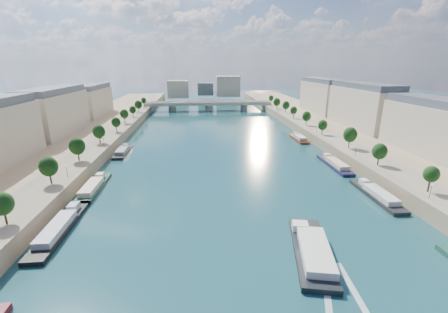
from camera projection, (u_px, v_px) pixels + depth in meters
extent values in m
plane|color=#0D3A3D|center=(222.00, 160.00, 131.32)|extent=(700.00, 700.00, 0.00)
cube|color=#9E8460|center=(50.00, 159.00, 124.41)|extent=(44.00, 520.00, 5.00)
cube|color=#9E8460|center=(379.00, 150.00, 136.75)|extent=(44.00, 520.00, 5.00)
cube|color=gray|center=(86.00, 152.00, 124.93)|extent=(14.00, 520.00, 0.10)
cube|color=gray|center=(348.00, 146.00, 134.70)|extent=(14.00, 520.00, 0.10)
cylinder|color=#382B1E|center=(7.00, 215.00, 69.40)|extent=(0.50, 0.50, 3.82)
ellipsoid|color=black|center=(3.00, 201.00, 68.33)|extent=(4.80, 4.80, 5.52)
cylinder|color=#382B1E|center=(53.00, 177.00, 92.22)|extent=(0.50, 0.50, 3.82)
ellipsoid|color=black|center=(51.00, 166.00, 91.15)|extent=(4.80, 4.80, 5.52)
cylinder|color=#382B1E|center=(82.00, 155.00, 115.04)|extent=(0.50, 0.50, 3.82)
ellipsoid|color=black|center=(80.00, 146.00, 113.98)|extent=(4.80, 4.80, 5.52)
cylinder|color=#382B1E|center=(101.00, 140.00, 137.87)|extent=(0.50, 0.50, 3.82)
ellipsoid|color=black|center=(100.00, 132.00, 136.80)|extent=(4.80, 4.80, 5.52)
cylinder|color=#382B1E|center=(114.00, 129.00, 160.69)|extent=(0.50, 0.50, 3.82)
ellipsoid|color=black|center=(113.00, 122.00, 159.62)|extent=(4.80, 4.80, 5.52)
cylinder|color=#382B1E|center=(124.00, 121.00, 183.51)|extent=(0.50, 0.50, 3.82)
ellipsoid|color=black|center=(124.00, 115.00, 182.44)|extent=(4.80, 4.80, 5.52)
cylinder|color=#382B1E|center=(132.00, 114.00, 206.33)|extent=(0.50, 0.50, 3.82)
ellipsoid|color=black|center=(132.00, 109.00, 205.27)|extent=(4.80, 4.80, 5.52)
cylinder|color=#382B1E|center=(139.00, 109.00, 229.16)|extent=(0.50, 0.50, 3.82)
ellipsoid|color=black|center=(138.00, 105.00, 228.09)|extent=(4.80, 4.80, 5.52)
cylinder|color=#382B1E|center=(144.00, 105.00, 251.98)|extent=(0.50, 0.50, 3.82)
ellipsoid|color=black|center=(143.00, 101.00, 250.91)|extent=(4.80, 4.80, 5.52)
cylinder|color=#382B1E|center=(426.00, 185.00, 86.43)|extent=(0.50, 0.50, 3.82)
ellipsoid|color=black|center=(428.00, 173.00, 85.36)|extent=(4.80, 4.80, 5.52)
cylinder|color=#382B1E|center=(378.00, 160.00, 109.25)|extent=(0.50, 0.50, 3.82)
ellipsoid|color=black|center=(379.00, 150.00, 108.19)|extent=(4.80, 4.80, 5.52)
cylinder|color=#382B1E|center=(346.00, 143.00, 132.08)|extent=(0.50, 0.50, 3.82)
ellipsoid|color=black|center=(347.00, 135.00, 131.01)|extent=(4.80, 4.80, 5.52)
cylinder|color=#382B1E|center=(324.00, 131.00, 154.90)|extent=(0.50, 0.50, 3.82)
ellipsoid|color=black|center=(325.00, 125.00, 153.83)|extent=(4.80, 4.80, 5.52)
cylinder|color=#382B1E|center=(308.00, 123.00, 177.72)|extent=(0.50, 0.50, 3.82)
ellipsoid|color=black|center=(308.00, 117.00, 176.65)|extent=(4.80, 4.80, 5.52)
cylinder|color=#382B1E|center=(295.00, 116.00, 200.54)|extent=(0.50, 0.50, 3.82)
ellipsoid|color=black|center=(295.00, 111.00, 199.48)|extent=(4.80, 4.80, 5.52)
cylinder|color=#382B1E|center=(285.00, 111.00, 223.37)|extent=(0.50, 0.50, 3.82)
ellipsoid|color=black|center=(285.00, 106.00, 222.30)|extent=(4.80, 4.80, 5.52)
cylinder|color=#382B1E|center=(276.00, 106.00, 246.19)|extent=(0.50, 0.50, 3.82)
ellipsoid|color=black|center=(277.00, 102.00, 245.12)|extent=(4.80, 4.80, 5.52)
cylinder|color=#382B1E|center=(270.00, 103.00, 269.01)|extent=(0.50, 0.50, 3.82)
ellipsoid|color=black|center=(270.00, 99.00, 267.95)|extent=(4.80, 4.80, 5.52)
cylinder|color=black|center=(67.00, 172.00, 96.21)|extent=(0.14, 0.14, 4.00)
sphere|color=#FFE5B2|center=(66.00, 166.00, 95.59)|extent=(0.36, 0.36, 0.36)
cylinder|color=black|center=(104.00, 142.00, 134.25)|extent=(0.14, 0.14, 4.00)
sphere|color=#FFE5B2|center=(103.00, 137.00, 133.63)|extent=(0.36, 0.36, 0.36)
cylinder|color=black|center=(124.00, 124.00, 172.29)|extent=(0.14, 0.14, 4.00)
sphere|color=#FFE5B2|center=(124.00, 121.00, 171.66)|extent=(0.36, 0.36, 0.36)
cylinder|color=black|center=(137.00, 113.00, 210.33)|extent=(0.14, 0.14, 4.00)
sphere|color=#FFE5B2|center=(137.00, 110.00, 209.70)|extent=(0.36, 0.36, 0.36)
cylinder|color=black|center=(430.00, 192.00, 81.44)|extent=(0.14, 0.14, 4.00)
sphere|color=#FFE5B2|center=(432.00, 185.00, 80.81)|extent=(0.36, 0.36, 0.36)
cylinder|color=black|center=(356.00, 151.00, 119.47)|extent=(0.14, 0.14, 4.00)
sphere|color=#FFE5B2|center=(356.00, 146.00, 118.85)|extent=(0.36, 0.36, 0.36)
cylinder|color=black|center=(317.00, 130.00, 157.51)|extent=(0.14, 0.14, 4.00)
sphere|color=#FFE5B2|center=(317.00, 126.00, 156.89)|extent=(0.36, 0.36, 0.36)
cylinder|color=black|center=(294.00, 117.00, 195.55)|extent=(0.14, 0.14, 4.00)
sphere|color=#FFE5B2|center=(294.00, 114.00, 194.93)|extent=(0.36, 0.36, 0.36)
cylinder|color=black|center=(278.00, 108.00, 233.59)|extent=(0.14, 0.14, 4.00)
sphere|color=#FFE5B2|center=(278.00, 106.00, 232.96)|extent=(0.36, 0.36, 0.36)
cube|color=beige|center=(56.00, 114.00, 158.57)|extent=(16.00, 52.00, 20.00)
cube|color=#474C54|center=(52.00, 92.00, 155.12)|extent=(14.72, 50.44, 3.20)
cube|color=beige|center=(92.00, 101.00, 213.72)|extent=(16.00, 52.00, 20.00)
cube|color=#474C54|center=(90.00, 84.00, 210.27)|extent=(14.72, 50.44, 3.20)
cube|color=beige|center=(440.00, 131.00, 117.98)|extent=(16.00, 52.00, 20.00)
cube|color=#474C54|center=(446.00, 101.00, 114.53)|extent=(14.72, 50.44, 3.20)
cube|color=beige|center=(362.00, 110.00, 173.13)|extent=(16.00, 52.00, 20.00)
cube|color=#474C54|center=(365.00, 89.00, 169.69)|extent=(14.72, 50.44, 3.20)
cube|color=beige|center=(322.00, 98.00, 228.29)|extent=(16.00, 52.00, 20.00)
cube|color=#474C54|center=(323.00, 83.00, 224.84)|extent=(14.72, 50.44, 3.20)
cube|color=beige|center=(178.00, 89.00, 324.29)|extent=(22.00, 18.00, 18.00)
cube|color=beige|center=(228.00, 86.00, 337.92)|extent=(26.00, 20.00, 22.00)
cube|color=#474C54|center=(205.00, 89.00, 351.23)|extent=(18.00, 16.00, 14.00)
cube|color=#C1B79E|center=(208.00, 104.00, 266.70)|extent=(112.00, 11.00, 2.20)
cube|color=#C1B79E|center=(209.00, 103.00, 261.50)|extent=(112.00, 0.80, 0.90)
cube|color=#C1B79E|center=(208.00, 101.00, 271.01)|extent=(112.00, 0.80, 0.90)
cylinder|color=#C1B79E|center=(172.00, 108.00, 265.06)|extent=(6.40, 6.40, 5.00)
cylinder|color=#C1B79E|center=(209.00, 108.00, 267.80)|extent=(6.40, 6.40, 5.00)
cylinder|color=#C1B79E|center=(244.00, 107.00, 270.54)|extent=(6.40, 6.40, 5.00)
cube|color=#C1B79E|center=(150.00, 109.00, 263.35)|extent=(6.00, 12.00, 5.00)
cube|color=#C1B79E|center=(266.00, 107.00, 272.26)|extent=(6.00, 12.00, 5.00)
cube|color=black|center=(311.00, 251.00, 66.87)|extent=(12.74, 26.98, 1.86)
cube|color=white|center=(315.00, 250.00, 64.36)|extent=(9.51, 17.80, 1.67)
cube|color=white|center=(300.00, 226.00, 73.74)|extent=(4.29, 3.83, 1.80)
cube|color=silver|center=(366.00, 311.00, 51.07)|extent=(3.54, 26.00, 0.04)
cube|color=black|center=(61.00, 229.00, 75.97)|extent=(5.00, 29.18, 1.80)
cube|color=silver|center=(56.00, 228.00, 73.24)|extent=(4.10, 16.05, 1.60)
cube|color=silver|center=(74.00, 207.00, 83.76)|extent=(2.50, 3.50, 1.80)
cube|color=#1A4130|center=(94.00, 189.00, 100.27)|extent=(5.00, 25.68, 1.80)
cube|color=beige|center=(91.00, 187.00, 97.81)|extent=(4.10, 14.12, 1.60)
cube|color=beige|center=(100.00, 176.00, 107.06)|extent=(2.50, 3.08, 1.80)
cube|color=#27272A|center=(123.00, 153.00, 140.62)|extent=(5.00, 20.99, 1.80)
cube|color=gray|center=(122.00, 150.00, 138.51)|extent=(4.10, 11.54, 1.60)
cube|color=gray|center=(126.00, 146.00, 146.07)|extent=(2.50, 2.52, 1.80)
cube|color=black|center=(376.00, 196.00, 94.60)|extent=(5.00, 25.20, 1.80)
cube|color=silver|center=(381.00, 194.00, 92.18)|extent=(4.10, 13.86, 1.60)
cube|color=silver|center=(364.00, 182.00, 101.26)|extent=(2.50, 3.02, 1.80)
cube|color=#1C1A3A|center=(334.00, 165.00, 123.31)|extent=(5.00, 25.47, 1.80)
cube|color=beige|center=(337.00, 163.00, 120.86)|extent=(4.10, 14.01, 1.60)
cube|color=beige|center=(327.00, 156.00, 130.04)|extent=(2.50, 3.06, 1.80)
cube|color=maroon|center=(299.00, 140.00, 165.48)|extent=(5.00, 20.23, 1.80)
cube|color=#A4AAB0|center=(300.00, 137.00, 163.43)|extent=(4.10, 11.12, 1.60)
cube|color=#A4AAB0|center=(296.00, 134.00, 170.71)|extent=(2.50, 2.43, 1.80)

